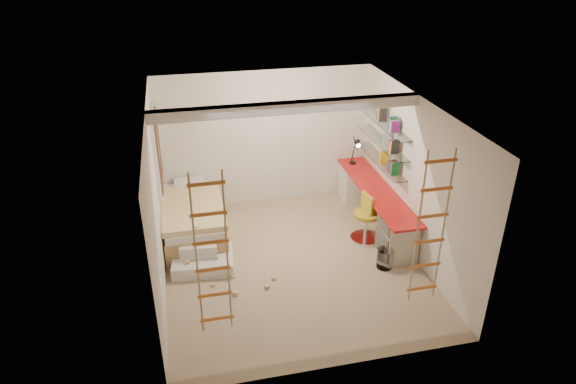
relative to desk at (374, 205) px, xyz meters
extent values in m
plane|color=tan|center=(-1.72, -0.86, -0.40)|extent=(4.50, 4.50, 0.00)
cube|color=white|center=(-1.72, -0.56, 2.12)|extent=(4.00, 0.18, 0.16)
cube|color=white|center=(-3.69, 0.64, 1.15)|extent=(0.06, 1.15, 1.35)
cube|color=#4C2D1E|center=(-3.65, 0.64, 1.15)|extent=(0.02, 1.00, 1.20)
cylinder|color=white|center=(-0.30, -1.28, -0.24)|extent=(0.26, 0.26, 0.32)
cube|color=red|center=(0.00, -0.03, 0.33)|extent=(0.55, 2.80, 0.04)
cube|color=beige|center=(0.00, 1.07, -0.05)|extent=(0.52, 0.55, 0.71)
cube|color=beige|center=(0.00, -1.03, -0.05)|extent=(0.52, 0.55, 0.71)
cube|color=#4C4742|center=(-0.27, -1.03, 0.21)|extent=(0.02, 0.50, 0.18)
cube|color=#4C4742|center=(-0.27, -1.03, -0.01)|extent=(0.02, 0.50, 0.18)
cube|color=#4C4742|center=(-0.27, -1.03, -0.23)|extent=(0.02, 0.50, 0.18)
cube|color=white|center=(0.15, 0.27, 0.75)|extent=(0.25, 1.80, 0.01)
cube|color=white|center=(0.15, 0.27, 1.10)|extent=(0.25, 1.80, 0.01)
cube|color=white|center=(0.15, 0.27, 1.45)|extent=(0.25, 1.80, 0.01)
cube|color=#AD7F51|center=(-3.20, 0.37, -0.18)|extent=(1.00, 2.00, 0.45)
cube|color=white|center=(-3.20, 0.37, 0.11)|extent=(0.95, 1.95, 0.12)
cube|color=gold|center=(-3.20, 0.22, 0.22)|extent=(1.02, 1.60, 0.10)
cube|color=white|center=(-3.20, 1.17, 0.23)|extent=(0.55, 0.35, 0.12)
cylinder|color=black|center=(-0.05, 1.12, 0.36)|extent=(0.14, 0.14, 0.02)
cylinder|color=black|center=(-0.05, 1.12, 0.55)|extent=(0.02, 0.15, 0.36)
cylinder|color=black|center=(-0.05, 1.02, 0.80)|extent=(0.02, 0.27, 0.20)
cone|color=black|center=(-0.05, 0.90, 0.85)|extent=(0.12, 0.14, 0.15)
cylinder|color=#FFEABF|center=(-0.05, 0.86, 0.82)|extent=(0.08, 0.04, 0.08)
cylinder|color=#B29222|center=(-0.32, -0.44, 0.10)|extent=(0.51, 0.51, 0.06)
cube|color=gold|center=(-0.32, -0.42, 0.30)|extent=(0.10, 0.34, 0.32)
cylinder|color=silver|center=(-0.32, -0.44, -0.13)|extent=(0.06, 0.06, 0.45)
cylinder|color=silver|center=(-0.32, -0.44, -0.38)|extent=(0.59, 0.59, 0.05)
cube|color=silver|center=(-3.12, -0.63, -0.30)|extent=(1.01, 0.83, 0.21)
cube|color=silver|center=(-3.17, -0.51, -0.09)|extent=(0.62, 0.53, 0.21)
cube|color=#CCB284|center=(-3.17, -0.51, 0.06)|extent=(0.09, 0.09, 0.08)
cube|color=#CCB284|center=(-3.17, -0.51, 0.13)|extent=(0.08, 0.08, 0.07)
cube|color=#CCB284|center=(-3.17, -0.51, 0.23)|extent=(0.07, 0.07, 0.12)
cube|color=#CCB284|center=(-2.92, -0.77, -0.16)|extent=(0.06, 0.06, 0.06)
cube|color=#CCB284|center=(-2.88, -0.51, -0.16)|extent=(0.06, 0.06, 0.06)
cube|color=#CCB284|center=(-3.36, -0.80, -0.16)|extent=(0.06, 0.06, 0.06)
cube|color=#CCB284|center=(-2.70, -1.04, -0.37)|extent=(0.07, 0.07, 0.07)
cube|color=#CCB284|center=(-2.72, -1.46, -0.37)|extent=(0.07, 0.07, 0.07)
cube|color=#CCB284|center=(-2.23, -1.41, -0.37)|extent=(0.07, 0.07, 0.07)
cube|color=#CCB284|center=(-3.02, -1.18, -0.37)|extent=(0.07, 0.07, 0.07)
cube|color=#CCB284|center=(-2.09, -1.22, -0.37)|extent=(0.07, 0.07, 0.07)
cube|color=#1E722D|center=(0.15, 0.27, 0.86)|extent=(0.14, 0.46, 0.22)
cube|color=#194CA5|center=(0.15, 0.27, 1.21)|extent=(0.14, 0.52, 0.22)
cube|color=red|center=(0.15, 0.27, 1.56)|extent=(0.14, 0.64, 0.22)
camera|label=1|loc=(-3.29, -7.52, 4.42)|focal=32.00mm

